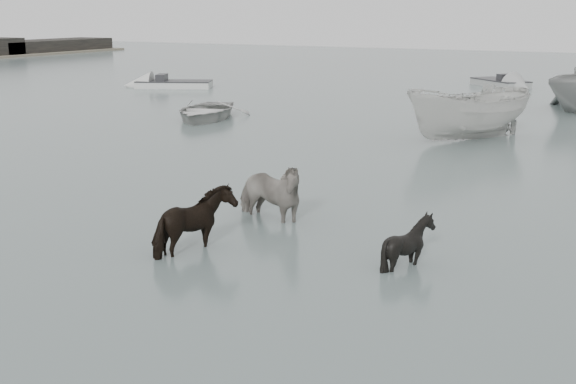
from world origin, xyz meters
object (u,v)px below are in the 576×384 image
object	(u,v)px
pony_dark	(196,215)
pony_black	(409,234)
rowboat_lead	(205,108)
pony_pinto	(268,182)

from	to	relation	value
pony_dark	pony_black	xyz separation A→B (m)	(3.58, 1.12, -0.12)
pony_dark	pony_black	world-z (taller)	pony_dark
pony_black	rowboat_lead	xyz separation A→B (m)	(-12.68, 12.50, -0.12)
pony_dark	pony_black	size ratio (longest dim) A/B	1.22
pony_black	pony_dark	bearing A→B (deg)	82.96
pony_pinto	pony_dark	xyz separation A→B (m)	(-0.13, -2.37, -0.12)
pony_pinto	rowboat_lead	distance (m)	14.55
pony_pinto	rowboat_lead	size ratio (longest dim) A/B	0.45
pony_black	rowboat_lead	world-z (taller)	pony_black
pony_pinto	rowboat_lead	xyz separation A→B (m)	(-9.23, 11.25, -0.36)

